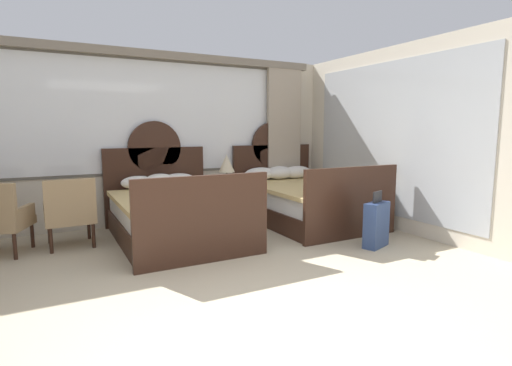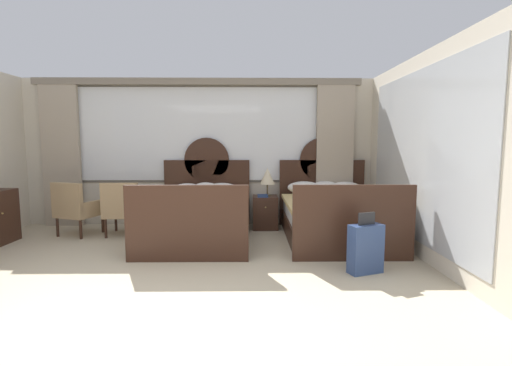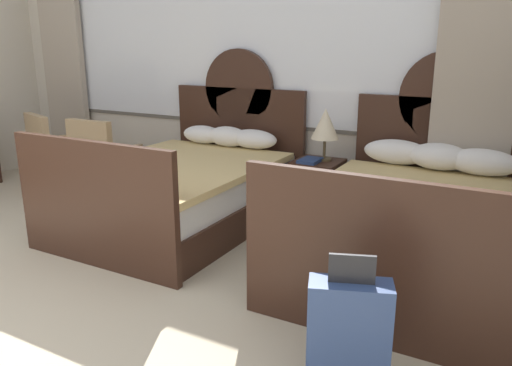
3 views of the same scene
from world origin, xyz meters
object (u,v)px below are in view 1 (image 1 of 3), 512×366
bed_near_window (175,213)px  bed_near_mirror (304,200)px  table_lamp_on_nightstand (227,164)px  nightstand_between_beds (226,203)px  armchair_by_window_left (70,211)px  book_on_nightstand (225,185)px  suitcase_on_floor (376,224)px

bed_near_window → bed_near_mirror: (2.13, 0.01, 0.01)m
table_lamp_on_nightstand → bed_near_mirror: bearing=-36.1°
nightstand_between_beds → armchair_by_window_left: (-2.35, -0.49, 0.18)m
book_on_nightstand → bed_near_window: bearing=-148.5°
bed_near_window → armchair_by_window_left: 1.31m
bed_near_mirror → book_on_nightstand: bed_near_mirror is taller
bed_near_mirror → armchair_by_window_left: 3.42m
nightstand_between_beds → armchair_by_window_left: bearing=-168.3°
bed_near_window → armchair_by_window_left: bearing=170.0°
table_lamp_on_nightstand → book_on_nightstand: table_lamp_on_nightstand is taller
nightstand_between_beds → suitcase_on_floor: bearing=-64.5°
table_lamp_on_nightstand → armchair_by_window_left: size_ratio=0.56×
bed_near_window → table_lamp_on_nightstand: bearing=34.5°
armchair_by_window_left → book_on_nightstand: bearing=9.8°
bed_near_mirror → book_on_nightstand: bearing=151.2°
bed_near_mirror → nightstand_between_beds: (-1.07, 0.70, -0.07)m
armchair_by_window_left → table_lamp_on_nightstand: bearing=12.6°
bed_near_mirror → suitcase_on_floor: size_ratio=3.08×
bed_near_window → nightstand_between_beds: size_ratio=3.79×
nightstand_between_beds → table_lamp_on_nightstand: 0.64m
book_on_nightstand → suitcase_on_floor: suitcase_on_floor is taller
suitcase_on_floor → nightstand_between_beds: bearing=115.5°
table_lamp_on_nightstand → armchair_by_window_left: bearing=-167.4°
bed_near_window → suitcase_on_floor: bearing=-36.0°
book_on_nightstand → suitcase_on_floor: size_ratio=0.36×
bed_near_window → book_on_nightstand: bearing=31.5°
bed_near_window → book_on_nightstand: size_ratio=8.52×
bed_near_window → table_lamp_on_nightstand: (1.11, 0.76, 0.58)m
table_lamp_on_nightstand → armchair_by_window_left: (-2.39, -0.53, -0.46)m
nightstand_between_beds → armchair_by_window_left: size_ratio=0.66×
bed_near_window → nightstand_between_beds: bearing=33.8°
book_on_nightstand → table_lamp_on_nightstand: bearing=57.4°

